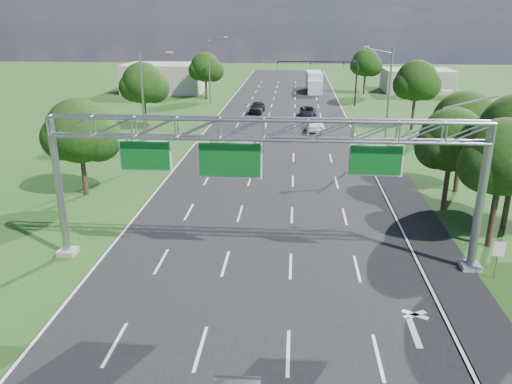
# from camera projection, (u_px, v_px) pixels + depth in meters

# --- Properties ---
(ground) EXTENTS (220.00, 220.00, 0.00)m
(ground) POSITION_uv_depth(u_px,v_px,m) (273.00, 169.00, 44.82)
(ground) COLOR #1F4916
(ground) RESTS_ON ground
(road) EXTENTS (18.00, 180.00, 0.02)m
(road) POSITION_uv_depth(u_px,v_px,m) (273.00, 169.00, 44.82)
(road) COLOR black
(road) RESTS_ON ground
(road_flare) EXTENTS (3.00, 30.00, 0.02)m
(road_flare) POSITION_uv_depth(u_px,v_px,m) (435.00, 251.00, 29.01)
(road_flare) COLOR black
(road_flare) RESTS_ON ground
(sign_gantry) EXTENTS (23.50, 1.00, 9.56)m
(sign_gantry) POSITION_uv_depth(u_px,v_px,m) (265.00, 141.00, 25.57)
(sign_gantry) COLOR gray
(sign_gantry) RESTS_ON ground
(regulatory_sign) EXTENTS (0.60, 0.08, 2.10)m
(regulatory_sign) POSITION_uv_depth(u_px,v_px,m) (498.00, 252.00, 25.51)
(regulatory_sign) COLOR gray
(regulatory_sign) RESTS_ON ground
(traffic_signal) EXTENTS (12.21, 0.24, 7.00)m
(traffic_signal) POSITION_uv_depth(u_px,v_px,m) (333.00, 71.00, 75.49)
(traffic_signal) COLOR black
(traffic_signal) RESTS_ON ground
(streetlight_l_near) EXTENTS (2.97, 0.22, 10.16)m
(streetlight_l_near) POSITION_uv_depth(u_px,v_px,m) (145.00, 105.00, 43.80)
(streetlight_l_near) COLOR gray
(streetlight_l_near) RESTS_ON ground
(streetlight_l_far) EXTENTS (2.97, 0.22, 10.16)m
(streetlight_l_far) POSITION_uv_depth(u_px,v_px,m) (211.00, 68.00, 76.74)
(streetlight_l_far) COLOR gray
(streetlight_l_far) RESTS_ON ground
(streetlight_r_mid) EXTENTS (2.97, 0.22, 10.16)m
(streetlight_r_mid) POSITION_uv_depth(u_px,v_px,m) (387.00, 92.00, 51.55)
(streetlight_r_mid) COLOR gray
(streetlight_r_mid) RESTS_ON ground
(tree_cluster_right) EXTENTS (9.91, 14.60, 8.68)m
(tree_cluster_right) POSITION_uv_depth(u_px,v_px,m) (498.00, 143.00, 31.80)
(tree_cluster_right) COLOR #2D2116
(tree_cluster_right) RESTS_ON ground
(tree_verge_la) EXTENTS (5.76, 4.80, 7.40)m
(tree_verge_la) POSITION_uv_depth(u_px,v_px,m) (81.00, 134.00, 36.78)
(tree_verge_la) COLOR #2D2116
(tree_verge_la) RESTS_ON ground
(tree_verge_lb) EXTENTS (5.76, 4.80, 8.06)m
(tree_verge_lb) POSITION_uv_depth(u_px,v_px,m) (144.00, 85.00, 58.35)
(tree_verge_lb) COLOR #2D2116
(tree_verge_lb) RESTS_ON ground
(tree_verge_lc) EXTENTS (5.76, 4.80, 7.62)m
(tree_verge_lc) POSITION_uv_depth(u_px,v_px,m) (206.00, 69.00, 81.79)
(tree_verge_lc) COLOR #2D2116
(tree_verge_lc) RESTS_ON ground
(tree_verge_rd) EXTENTS (5.76, 4.80, 8.28)m
(tree_verge_rd) POSITION_uv_depth(u_px,v_px,m) (417.00, 83.00, 58.74)
(tree_verge_rd) COLOR #2D2116
(tree_verge_rd) RESTS_ON ground
(tree_verge_re) EXTENTS (5.76, 4.80, 7.84)m
(tree_verge_re) POSITION_uv_depth(u_px,v_px,m) (366.00, 64.00, 87.26)
(tree_verge_re) COLOR #2D2116
(tree_verge_re) RESTS_ON ground
(building_left) EXTENTS (14.00, 10.00, 5.00)m
(building_left) POSITION_uv_depth(u_px,v_px,m) (165.00, 78.00, 90.77)
(building_left) COLOR #A59A8B
(building_left) RESTS_ON ground
(building_right) EXTENTS (12.00, 9.00, 4.00)m
(building_right) POSITION_uv_depth(u_px,v_px,m) (417.00, 80.00, 91.32)
(building_right) COLOR #A59A8B
(building_right) RESTS_ON ground
(car_queue_b) EXTENTS (2.36, 5.00, 1.38)m
(car_queue_b) POSITION_uv_depth(u_px,v_px,m) (308.00, 112.00, 68.11)
(car_queue_b) COLOR black
(car_queue_b) RESTS_ON ground
(car_queue_c) EXTENTS (2.23, 4.79, 1.59)m
(car_queue_c) POSITION_uv_depth(u_px,v_px,m) (257.00, 107.00, 71.00)
(car_queue_c) COLOR black
(car_queue_c) RESTS_ON ground
(car_queue_d) EXTENTS (1.87, 4.59, 1.48)m
(car_queue_d) POSITION_uv_depth(u_px,v_px,m) (316.00, 124.00, 59.91)
(car_queue_d) COLOR white
(car_queue_d) RESTS_ON ground
(box_truck) EXTENTS (3.02, 9.40, 3.52)m
(box_truck) POSITION_uv_depth(u_px,v_px,m) (314.00, 82.00, 91.20)
(box_truck) COLOR silver
(box_truck) RESTS_ON ground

